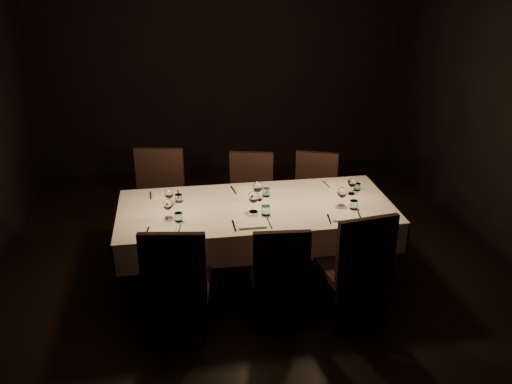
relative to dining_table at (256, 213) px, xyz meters
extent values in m
cube|color=black|center=(0.00, 0.00, -0.69)|extent=(5.00, 6.00, 0.01)
cube|color=black|center=(0.00, 3.00, 0.81)|extent=(5.00, 0.01, 3.00)
cube|color=black|center=(0.00, -3.00, 0.81)|extent=(5.00, 0.01, 3.00)
cube|color=black|center=(0.00, 0.00, 0.04)|extent=(2.40, 1.00, 0.04)
cylinder|color=black|center=(-1.12, -0.42, -0.33)|extent=(0.07, 0.07, 0.71)
cylinder|color=black|center=(-1.12, 0.42, -0.33)|extent=(0.07, 0.07, 0.71)
cylinder|color=black|center=(1.12, -0.42, -0.33)|extent=(0.07, 0.07, 0.71)
cylinder|color=black|center=(1.12, 0.42, -0.33)|extent=(0.07, 0.07, 0.71)
cube|color=beige|center=(0.00, 0.00, 0.07)|extent=(2.52, 1.12, 0.01)
cube|color=beige|center=(0.00, 0.55, -0.08)|extent=(2.52, 0.01, 0.28)
cube|color=beige|center=(0.00, -0.55, -0.08)|extent=(2.52, 0.01, 0.28)
cube|color=beige|center=(1.25, 0.00, -0.08)|extent=(0.01, 1.12, 0.28)
cube|color=beige|center=(-1.25, 0.00, -0.08)|extent=(0.01, 1.12, 0.28)
cylinder|color=black|center=(-0.51, -0.56, -0.47)|extent=(0.04, 0.04, 0.43)
cylinder|color=black|center=(-0.57, -0.97, -0.47)|extent=(0.04, 0.04, 0.43)
cylinder|color=black|center=(-0.92, -0.50, -0.47)|extent=(0.04, 0.04, 0.43)
cylinder|color=black|center=(-0.98, -0.91, -0.47)|extent=(0.04, 0.04, 0.43)
cube|color=black|center=(-0.74, -0.73, -0.22)|extent=(0.56, 0.56, 0.06)
cube|color=black|center=(-0.78, -0.95, 0.08)|extent=(0.50, 0.12, 0.54)
cube|color=silver|center=(-0.85, -0.38, 0.08)|extent=(0.23, 0.17, 0.02)
cube|color=silver|center=(-0.98, -0.38, 0.08)|extent=(0.04, 0.19, 0.01)
cube|color=silver|center=(-0.71, -0.38, 0.08)|extent=(0.04, 0.19, 0.01)
cylinder|color=#BAE8F2|center=(-0.71, -0.20, 0.11)|extent=(0.07, 0.07, 0.07)
cylinder|color=white|center=(-0.80, -0.12, 0.08)|extent=(0.06, 0.06, 0.00)
cylinder|color=white|center=(-0.80, -0.12, 0.12)|extent=(0.01, 0.01, 0.08)
ellipsoid|color=white|center=(-0.80, -0.12, 0.20)|extent=(0.08, 0.08, 0.10)
cylinder|color=black|center=(0.28, -0.51, -0.49)|extent=(0.04, 0.04, 0.39)
cylinder|color=black|center=(0.25, -0.88, -0.49)|extent=(0.04, 0.04, 0.39)
cylinder|color=black|center=(-0.09, -0.48, -0.49)|extent=(0.04, 0.04, 0.39)
cylinder|color=black|center=(-0.12, -0.85, -0.49)|extent=(0.04, 0.04, 0.39)
cube|color=black|center=(0.08, -0.68, -0.26)|extent=(0.48, 0.48, 0.06)
cube|color=black|center=(0.06, -0.88, 0.01)|extent=(0.45, 0.08, 0.49)
cube|color=silver|center=(-0.10, -0.38, 0.08)|extent=(0.24, 0.15, 0.02)
cube|color=silver|center=(-0.25, -0.38, 0.08)|extent=(0.02, 0.22, 0.01)
cube|color=silver|center=(0.06, -0.38, 0.08)|extent=(0.02, 0.22, 0.01)
cylinder|color=#BAE8F2|center=(0.06, -0.20, 0.12)|extent=(0.08, 0.08, 0.09)
cylinder|color=white|center=(-0.04, -0.12, 0.08)|extent=(0.07, 0.07, 0.00)
cylinder|color=white|center=(-0.04, -0.12, 0.13)|extent=(0.01, 0.01, 0.09)
ellipsoid|color=white|center=(-0.04, -0.12, 0.22)|extent=(0.10, 0.10, 0.11)
cylinder|color=black|center=(0.87, -0.49, -0.47)|extent=(0.04, 0.04, 0.43)
cylinder|color=black|center=(0.93, -0.91, -0.47)|extent=(0.04, 0.04, 0.43)
cylinder|color=black|center=(0.45, -0.55, -0.47)|extent=(0.04, 0.04, 0.43)
cylinder|color=black|center=(0.52, -0.97, -0.47)|extent=(0.04, 0.04, 0.43)
cube|color=black|center=(0.69, -0.73, -0.22)|extent=(0.57, 0.57, 0.07)
cube|color=black|center=(0.72, -0.95, 0.08)|extent=(0.50, 0.12, 0.54)
cube|color=silver|center=(0.73, -0.38, 0.08)|extent=(0.24, 0.17, 0.02)
cube|color=silver|center=(0.59, -0.38, 0.08)|extent=(0.04, 0.20, 0.01)
cube|color=silver|center=(0.87, -0.38, 0.08)|extent=(0.04, 0.20, 0.01)
cylinder|color=#BAE8F2|center=(0.87, -0.20, 0.11)|extent=(0.07, 0.07, 0.08)
cylinder|color=white|center=(0.78, -0.12, 0.08)|extent=(0.07, 0.07, 0.00)
cylinder|color=white|center=(0.78, -0.12, 0.12)|extent=(0.01, 0.01, 0.09)
ellipsoid|color=white|center=(0.78, -0.12, 0.21)|extent=(0.09, 0.09, 0.10)
cylinder|color=black|center=(-1.17, 0.53, -0.47)|extent=(0.04, 0.04, 0.44)
cylinder|color=black|center=(-1.09, 0.95, -0.47)|extent=(0.04, 0.04, 0.44)
cylinder|color=black|center=(-0.75, 0.45, -0.47)|extent=(0.04, 0.04, 0.44)
cylinder|color=black|center=(-0.67, 0.87, -0.47)|extent=(0.04, 0.04, 0.44)
cube|color=black|center=(-0.92, 0.70, -0.21)|extent=(0.59, 0.59, 0.07)
cube|color=black|center=(-0.88, 0.92, 0.09)|extent=(0.51, 0.14, 0.55)
cube|color=silver|center=(-0.83, 0.38, 0.08)|extent=(0.21, 0.14, 0.02)
cube|color=silver|center=(-0.96, 0.38, 0.08)|extent=(0.02, 0.19, 0.01)
cube|color=silver|center=(-0.70, 0.38, 0.08)|extent=(0.02, 0.19, 0.01)
cylinder|color=#BAE8F2|center=(-0.70, 0.20, 0.11)|extent=(0.07, 0.07, 0.07)
cylinder|color=white|center=(-0.79, 0.12, 0.08)|extent=(0.06, 0.06, 0.00)
cylinder|color=white|center=(-0.79, 0.12, 0.12)|extent=(0.01, 0.01, 0.08)
ellipsoid|color=white|center=(-0.79, 0.12, 0.20)|extent=(0.08, 0.08, 0.10)
cylinder|color=black|center=(-0.19, 0.55, -0.48)|extent=(0.04, 0.04, 0.41)
cylinder|color=black|center=(-0.10, 0.92, -0.48)|extent=(0.04, 0.04, 0.41)
cylinder|color=black|center=(0.18, 0.45, -0.48)|extent=(0.04, 0.04, 0.41)
cylinder|color=black|center=(0.28, 0.82, -0.48)|extent=(0.04, 0.04, 0.41)
cube|color=black|center=(0.04, 0.69, -0.25)|extent=(0.57, 0.57, 0.06)
cube|color=black|center=(0.09, 0.88, 0.03)|extent=(0.46, 0.16, 0.51)
cube|color=silver|center=(-0.02, 0.38, 0.08)|extent=(0.25, 0.18, 0.02)
cube|color=silver|center=(-0.16, 0.38, 0.08)|extent=(0.05, 0.21, 0.01)
cube|color=silver|center=(0.13, 0.38, 0.08)|extent=(0.04, 0.21, 0.01)
cylinder|color=#BAE8F2|center=(0.13, 0.20, 0.12)|extent=(0.08, 0.08, 0.08)
cylinder|color=white|center=(0.04, 0.12, 0.08)|extent=(0.07, 0.07, 0.00)
cylinder|color=white|center=(0.04, 0.12, 0.12)|extent=(0.01, 0.01, 0.09)
ellipsoid|color=white|center=(0.04, 0.12, 0.21)|extent=(0.09, 0.09, 0.11)
cylinder|color=black|center=(0.48, 0.55, -0.49)|extent=(0.04, 0.04, 0.40)
cylinder|color=black|center=(0.62, 0.90, -0.49)|extent=(0.04, 0.04, 0.40)
cylinder|color=black|center=(0.83, 0.41, -0.49)|extent=(0.04, 0.04, 0.40)
cylinder|color=black|center=(0.97, 0.76, -0.49)|extent=(0.04, 0.04, 0.40)
cube|color=black|center=(0.73, 0.65, -0.26)|extent=(0.59, 0.59, 0.06)
cube|color=black|center=(0.80, 0.84, 0.01)|extent=(0.44, 0.21, 0.49)
cube|color=silver|center=(0.91, 0.38, 0.08)|extent=(0.22, 0.16, 0.01)
cube|color=silver|center=(0.78, 0.38, 0.08)|extent=(0.04, 0.18, 0.01)
cube|color=silver|center=(1.04, 0.38, 0.08)|extent=(0.04, 0.18, 0.01)
cylinder|color=#BAE8F2|center=(1.04, 0.20, 0.11)|extent=(0.07, 0.07, 0.07)
cylinder|color=white|center=(0.95, 0.12, 0.08)|extent=(0.06, 0.06, 0.00)
cylinder|color=white|center=(0.95, 0.12, 0.12)|extent=(0.01, 0.01, 0.08)
ellipsoid|color=white|center=(0.95, 0.12, 0.20)|extent=(0.08, 0.08, 0.09)
camera|label=1|loc=(-0.71, -4.47, 2.19)|focal=38.00mm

